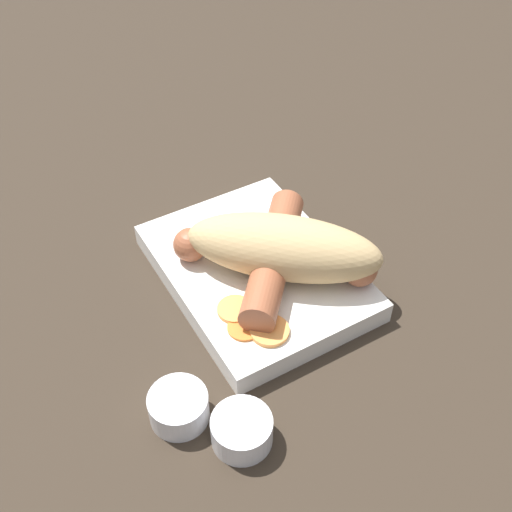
% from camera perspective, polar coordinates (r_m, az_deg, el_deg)
% --- Properties ---
extents(ground_plane, '(3.00, 3.00, 0.00)m').
position_cam_1_polar(ground_plane, '(0.63, 0.00, -2.14)').
color(ground_plane, '#33281E').
extents(food_tray, '(0.22, 0.16, 0.02)m').
position_cam_1_polar(food_tray, '(0.62, 0.00, -1.41)').
color(food_tray, silver).
rests_on(food_tray, ground_plane).
extents(bread_roll, '(0.17, 0.18, 0.06)m').
position_cam_1_polar(bread_roll, '(0.59, 2.48, 0.76)').
color(bread_roll, tan).
rests_on(bread_roll, food_tray).
extents(sausage, '(0.14, 0.15, 0.03)m').
position_cam_1_polar(sausage, '(0.60, 1.56, -0.06)').
color(sausage, '#9E5638').
rests_on(sausage, food_tray).
extents(pickled_veggies, '(0.08, 0.06, 0.00)m').
position_cam_1_polar(pickled_veggies, '(0.56, -0.10, -6.08)').
color(pickled_veggies, orange).
rests_on(pickled_veggies, food_tray).
extents(condiment_cup_near, '(0.05, 0.05, 0.03)m').
position_cam_1_polar(condiment_cup_near, '(0.53, -6.87, -13.28)').
color(condiment_cup_near, white).
rests_on(condiment_cup_near, ground_plane).
extents(condiment_cup_far, '(0.05, 0.05, 0.03)m').
position_cam_1_polar(condiment_cup_far, '(0.52, -1.27, -15.32)').
color(condiment_cup_far, white).
rests_on(condiment_cup_far, ground_plane).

